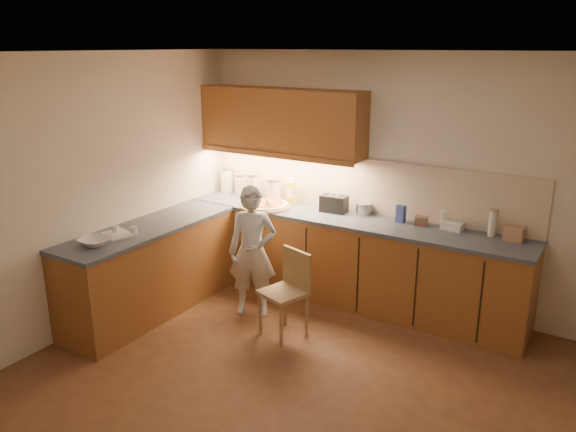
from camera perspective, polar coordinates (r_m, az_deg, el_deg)
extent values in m
plane|color=brown|center=(4.76, 0.64, -16.85)|extent=(4.50, 4.50, 0.00)
cube|color=beige|center=(5.91, 10.75, 3.52)|extent=(4.50, 0.04, 2.60)
cube|color=beige|center=(2.81, -21.43, -13.09)|extent=(4.50, 0.04, 2.60)
cube|color=beige|center=(5.62, -19.37, 2.14)|extent=(0.04, 4.00, 2.60)
cube|color=white|center=(3.95, 0.77, 16.27)|extent=(4.50, 4.00, 0.04)
cube|color=#975D2C|center=(6.05, 5.94, -4.51)|extent=(3.75, 0.60, 0.88)
cube|color=#975D2C|center=(5.92, -13.72, -5.41)|extent=(0.60, 2.00, 0.88)
cube|color=#404B5C|center=(5.89, 6.08, -0.35)|extent=(3.77, 0.62, 0.04)
cube|color=#404B5C|center=(5.77, -14.04, -1.18)|extent=(0.62, 2.02, 0.04)
cube|color=black|center=(6.58, -7.28, -2.76)|extent=(0.02, 0.01, 0.80)
cube|color=black|center=(6.24, -2.96, -3.76)|extent=(0.02, 0.01, 0.80)
cube|color=black|center=(5.94, 1.83, -4.84)|extent=(0.02, 0.01, 0.80)
cube|color=black|center=(5.69, 7.11, -5.99)|extent=(0.02, 0.01, 0.80)
cube|color=black|center=(5.49, 12.84, -7.18)|extent=(0.02, 0.01, 0.80)
cube|color=black|center=(5.35, 18.96, -8.36)|extent=(0.02, 0.01, 0.80)
cube|color=beige|center=(6.06, 7.35, 3.13)|extent=(3.75, 0.02, 0.58)
cube|color=#975D2C|center=(6.22, -0.71, 9.64)|extent=(1.95, 0.35, 0.70)
cube|color=#975D2C|center=(6.13, -1.58, 6.21)|extent=(1.95, 0.02, 0.06)
cylinder|color=#A48452|center=(6.23, -2.28, 1.01)|extent=(0.56, 0.56, 0.02)
cylinder|color=#FCEAC5|center=(6.23, -2.28, 1.21)|extent=(0.49, 0.49, 0.02)
cylinder|color=#CE4B1B|center=(6.22, -2.28, 1.32)|extent=(0.39, 0.39, 0.01)
sphere|color=white|center=(6.14, -2.00, 1.36)|extent=(0.07, 0.07, 0.07)
cylinder|color=white|center=(6.06, -2.00, 1.47)|extent=(0.08, 0.12, 0.23)
imported|color=silver|center=(5.64, -3.62, -3.63)|extent=(0.57, 0.49, 1.33)
cylinder|color=tan|center=(5.39, -2.88, -9.93)|extent=(0.03, 0.03, 0.42)
cylinder|color=tan|center=(5.18, -0.70, -11.14)|extent=(0.03, 0.03, 0.42)
cylinder|color=tan|center=(5.57, -0.29, -8.98)|extent=(0.03, 0.03, 0.42)
cylinder|color=tan|center=(5.36, 1.92, -10.10)|extent=(0.03, 0.03, 0.42)
cube|color=tan|center=(5.27, -0.50, -7.83)|extent=(0.47, 0.47, 0.04)
cube|color=tan|center=(5.29, 0.90, -5.33)|extent=(0.36, 0.14, 0.37)
imported|color=white|center=(5.34, -19.05, -2.47)|extent=(0.29, 0.29, 0.07)
cylinder|color=white|center=(6.88, -6.26, 3.59)|extent=(0.14, 0.14, 0.29)
cylinder|color=gray|center=(6.85, -6.30, 4.83)|extent=(0.15, 0.15, 0.02)
cylinder|color=white|center=(6.73, -4.79, 3.13)|extent=(0.14, 0.14, 0.24)
cylinder|color=gray|center=(6.70, -4.81, 4.21)|extent=(0.15, 0.15, 0.02)
cylinder|color=beige|center=(6.57, -3.44, 2.97)|extent=(0.15, 0.15, 0.28)
cylinder|color=tan|center=(6.54, -3.46, 4.23)|extent=(0.16, 0.16, 0.02)
cylinder|color=silver|center=(6.43, -1.43, 2.55)|extent=(0.16, 0.16, 0.25)
cylinder|color=tan|center=(6.40, -1.44, 3.72)|extent=(0.17, 0.17, 0.02)
cube|color=gold|center=(6.34, 0.31, 2.37)|extent=(0.12, 0.10, 0.25)
cube|color=white|center=(6.31, 0.31, 3.67)|extent=(0.07, 0.06, 0.04)
cube|color=black|center=(6.05, 4.69, 1.25)|extent=(0.29, 0.18, 0.18)
cube|color=#A1A1A6|center=(6.04, 4.40, 2.14)|extent=(0.04, 0.12, 0.00)
cube|color=#A1A1A6|center=(6.01, 5.01, 2.05)|extent=(0.04, 0.12, 0.00)
cylinder|color=#B6B6BB|center=(6.00, 7.64, 0.69)|extent=(0.16, 0.16, 0.12)
cylinder|color=#B6B6BB|center=(5.98, 7.67, 1.27)|extent=(0.17, 0.17, 0.01)
cube|color=navy|center=(5.79, 11.39, 0.22)|extent=(0.10, 0.07, 0.18)
cube|color=#956D50|center=(5.75, 13.39, -0.49)|extent=(0.14, 0.12, 0.09)
cube|color=silver|center=(5.73, 15.59, -0.32)|extent=(0.07, 0.07, 0.17)
cube|color=silver|center=(5.70, 16.38, -0.95)|extent=(0.21, 0.16, 0.08)
cylinder|color=beige|center=(5.60, 20.10, -0.75)|extent=(0.08, 0.08, 0.24)
cylinder|color=tan|center=(5.56, 20.24, 0.53)|extent=(0.08, 0.08, 0.02)
cube|color=tan|center=(5.57, 21.99, -1.64)|extent=(0.18, 0.15, 0.13)
cube|color=silver|center=(5.55, -16.93, -1.80)|extent=(0.33, 0.30, 0.02)
cylinder|color=white|center=(5.59, -17.11, -1.35)|extent=(0.06, 0.06, 0.08)
cylinder|color=silver|center=(5.52, -15.39, -1.43)|extent=(0.07, 0.07, 0.08)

